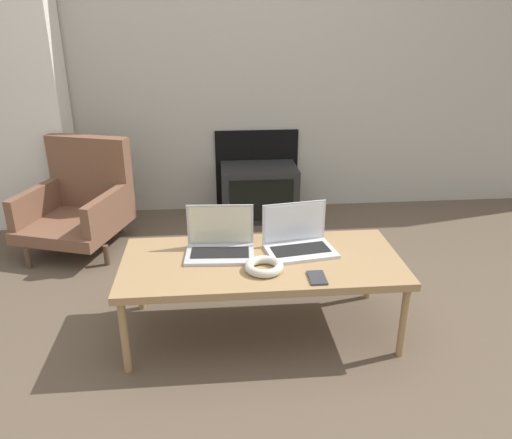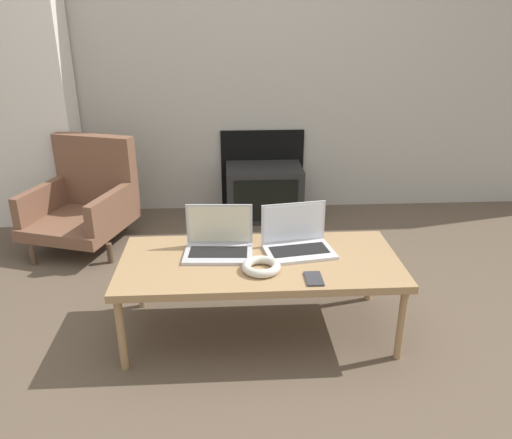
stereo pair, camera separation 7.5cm
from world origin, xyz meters
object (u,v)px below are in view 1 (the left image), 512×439
Objects in this scene: laptop_right at (298,240)px; laptop_left at (220,243)px; tv at (259,192)px; phone at (317,278)px; armchair at (81,200)px; headphones at (264,267)px.

laptop_left is at bearing 170.75° from laptop_right.
tv is at bearing 80.58° from laptop_left.
laptop_right is at bearing -87.74° from tv.
phone is 1.91m from armchair.
laptop_right is 2.02× the size of headphones.
armchair reaches higher than headphones.
laptop_left is at bearing 133.07° from headphones.
laptop_left is 0.95× the size of laptop_right.
headphones is (0.19, -0.21, -0.03)m from laptop_left.
phone is at bearing -32.49° from laptop_left.
headphones is at bearing -43.38° from laptop_left.
laptop_right is at bearing -20.55° from armchair.
laptop_left is 0.38m from laptop_right.
laptop_left is at bearing -30.48° from armchair.
headphones is at bearing 156.68° from phone.
laptop_left is 0.44× the size of armchair.
armchair is (-1.25, -0.37, 0.11)m from tv.
laptop_left reaches higher than phone.
laptop_right reaches higher than tv.
laptop_right is at bearing 47.64° from headphones.
laptop_left is 1.41m from armchair.
headphones reaches higher than phone.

